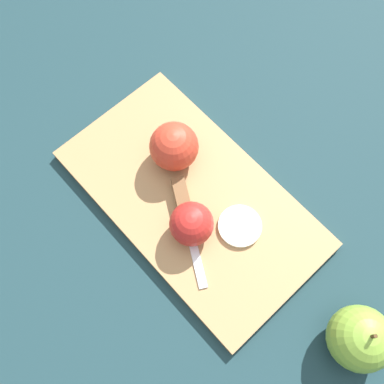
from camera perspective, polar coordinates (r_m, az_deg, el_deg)
ground_plane at (r=0.72m, az=0.00°, el=-1.03°), size 4.00×4.00×0.00m
cutting_board at (r=0.71m, az=0.00°, el=-0.81°), size 0.43×0.25×0.02m
apple_half_left at (r=0.70m, az=-2.31°, el=5.77°), size 0.08×0.08×0.08m
apple_half_right at (r=0.65m, az=-0.08°, el=-4.09°), size 0.07×0.07×0.07m
knife at (r=0.69m, az=-1.06°, el=-1.66°), size 0.16×0.10×0.02m
apple_slice at (r=0.69m, az=6.10°, el=-4.32°), size 0.07×0.07×0.01m
apple_whole at (r=0.67m, az=20.54°, el=-17.02°), size 0.09×0.09×0.10m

